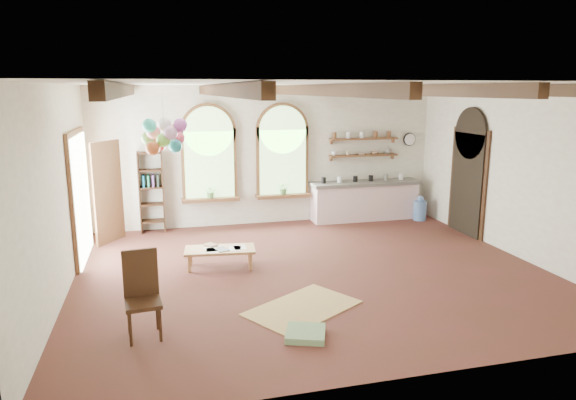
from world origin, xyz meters
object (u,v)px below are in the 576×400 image
object	(u,v)px
coffee_table	(220,251)
side_chair	(144,313)
kitchen_counter	(365,200)
balloon_cluster	(164,136)

from	to	relation	value
coffee_table	side_chair	world-z (taller)	side_chair
kitchen_counter	side_chair	size ratio (longest dim) A/B	2.39
kitchen_counter	balloon_cluster	xyz separation A→B (m)	(-4.70, -2.40, 1.87)
kitchen_counter	coffee_table	distance (m)	4.64
balloon_cluster	kitchen_counter	bearing A→B (deg)	27.05
coffee_table	balloon_cluster	size ratio (longest dim) A/B	1.13
kitchen_counter	side_chair	world-z (taller)	side_chair
coffee_table	balloon_cluster	world-z (taller)	balloon_cluster
kitchen_counter	coffee_table	bearing A→B (deg)	-145.90
kitchen_counter	side_chair	bearing A→B (deg)	-135.73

